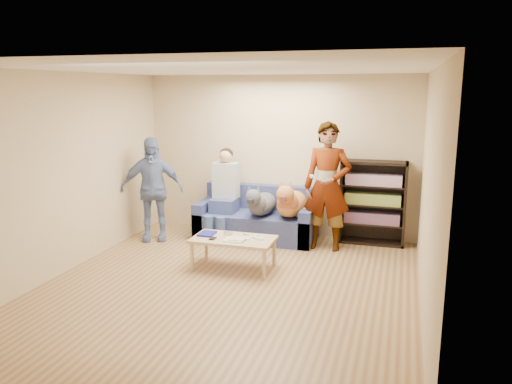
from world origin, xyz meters
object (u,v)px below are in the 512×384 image
(sofa, at_px, (257,221))
(dog_gray, at_px, (261,203))
(person_standing_left, at_px, (152,189))
(person_seated, at_px, (224,191))
(bookshelf, at_px, (373,201))
(notebook_blue, at_px, (207,234))
(coffee_table, at_px, (233,241))
(dog_tan, at_px, (291,202))
(camera_silver, at_px, (228,233))
(person_standing_right, at_px, (327,187))

(sofa, height_order, dog_gray, dog_gray)
(person_standing_left, bearing_deg, person_seated, 0.79)
(sofa, bearing_deg, bookshelf, 7.40)
(person_standing_left, xyz_separation_m, notebook_blue, (1.26, -0.81, -0.39))
(sofa, xyz_separation_m, coffee_table, (0.10, -1.44, 0.09))
(dog_tan, bearing_deg, dog_gray, -172.73)
(camera_silver, bearing_deg, sofa, 89.05)
(notebook_blue, xyz_separation_m, dog_tan, (0.89, 1.25, 0.22))
(person_standing_right, height_order, dog_gray, person_standing_right)
(camera_silver, height_order, dog_gray, dog_gray)
(person_standing_right, distance_m, coffee_table, 1.70)
(dog_tan, height_order, coffee_table, dog_tan)
(notebook_blue, distance_m, sofa, 1.43)
(person_standing_left, bearing_deg, bookshelf, -9.32)
(dog_tan, bearing_deg, camera_silver, -117.09)
(camera_silver, distance_m, dog_gray, 1.15)
(person_seated, height_order, dog_tan, person_seated)
(person_standing_left, relative_size, bookshelf, 1.27)
(person_standing_right, bearing_deg, dog_tan, 170.77)
(person_standing_left, xyz_separation_m, camera_silver, (1.54, -0.74, -0.38))
(person_seated, height_order, dog_gray, person_seated)
(notebook_blue, bearing_deg, camera_silver, 14.04)
(person_seated, bearing_deg, person_standing_right, -4.03)
(notebook_blue, relative_size, bookshelf, 0.20)
(person_standing_right, bearing_deg, camera_silver, -136.30)
(person_standing_right, relative_size, notebook_blue, 7.36)
(person_standing_right, relative_size, person_seated, 1.30)
(dog_gray, distance_m, coffee_table, 1.27)
(camera_silver, relative_size, coffee_table, 0.10)
(person_seated, relative_size, dog_gray, 1.19)
(notebook_blue, bearing_deg, bookshelf, 37.71)
(dog_tan, bearing_deg, bookshelf, 16.98)
(person_standing_right, xyz_separation_m, person_standing_left, (-2.72, -0.34, -0.13))
(camera_silver, xyz_separation_m, dog_tan, (0.61, 1.18, 0.21))
(dog_gray, distance_m, bookshelf, 1.74)
(person_standing_right, height_order, bookshelf, person_standing_right)
(coffee_table, bearing_deg, camera_silver, 135.00)
(coffee_table, bearing_deg, person_standing_left, 152.69)
(sofa, distance_m, dog_tan, 0.71)
(camera_silver, bearing_deg, notebook_blue, -165.96)
(notebook_blue, bearing_deg, person_standing_right, 38.14)
(person_standing_left, relative_size, coffee_table, 1.50)
(camera_silver, height_order, sofa, sofa)
(bookshelf, bearing_deg, camera_silver, -139.51)
(person_standing_left, distance_m, camera_silver, 1.75)
(sofa, bearing_deg, person_seated, -166.32)
(dog_gray, relative_size, bookshelf, 0.95)
(camera_silver, relative_size, dog_tan, 0.09)
(person_standing_right, distance_m, sofa, 1.36)
(dog_tan, bearing_deg, person_seated, 179.42)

